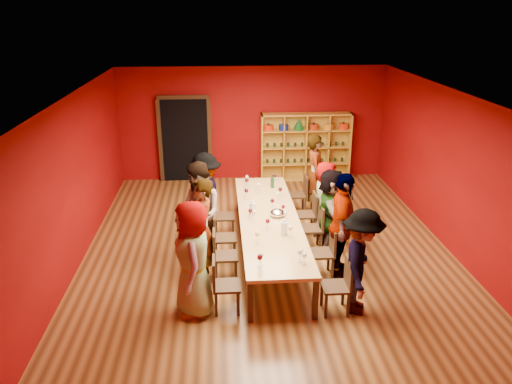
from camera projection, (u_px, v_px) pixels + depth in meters
room_shell at (269, 179)px, 9.04m from camera, size 7.10×9.10×3.04m
tasting_table at (269, 220)px, 9.33m from camera, size 1.10×4.50×0.75m
doorway at (185, 139)px, 13.19m from camera, size 1.40×0.17×2.30m
shelving_unit at (305, 143)px, 13.35m from camera, size 2.40×0.40×1.80m
chair_person_left_0 at (221, 282)px, 7.63m from camera, size 0.42×0.42×0.89m
person_left_0 at (193, 259)px, 7.45m from camera, size 0.57×0.94×1.83m
chair_person_left_1 at (221, 253)px, 8.52m from camera, size 0.42×0.42×0.89m
person_left_1 at (202, 231)px, 8.35m from camera, size 0.51×0.68×1.83m
chair_person_left_2 at (221, 235)px, 9.19m from camera, size 0.42×0.42×0.89m
person_left_2 at (199, 213)px, 9.00m from camera, size 0.83×1.04×1.89m
chair_person_left_3 at (220, 214)px, 10.11m from camera, size 0.42×0.42×0.89m
person_left_3 at (206, 196)px, 9.95m from camera, size 0.61×1.20×1.78m
chair_person_right_0 at (341, 283)px, 7.61m from camera, size 0.42×0.42×0.89m
person_right_0 at (361, 262)px, 7.51m from camera, size 0.78×1.18×1.69m
chair_person_right_1 at (326, 250)px, 8.64m from camera, size 0.42×0.42×0.89m
person_right_1 at (342, 226)px, 8.50m from camera, size 0.75×1.19×1.88m
chair_person_right_2 at (315, 225)px, 9.58m from camera, size 0.42×0.42×0.89m
person_right_2 at (330, 210)px, 9.49m from camera, size 0.55×1.54×1.63m
chair_person_right_3 at (309, 212)px, 10.21m from camera, size 0.42×0.42×0.89m
person_right_3 at (325, 198)px, 10.14m from camera, size 0.67×0.86×1.55m
chair_person_right_4 at (301, 192)px, 11.27m from camera, size 0.42×0.42×0.89m
person_right_4 at (315, 174)px, 11.14m from camera, size 0.57×0.73×1.82m
wine_glass_0 at (304, 256)px, 7.60m from camera, size 0.08×0.08×0.19m
wine_glass_1 at (272, 201)px, 9.68m from camera, size 0.08×0.08×0.20m
wine_glass_2 at (290, 229)px, 8.47m from camera, size 0.09×0.09×0.22m
wine_glass_3 at (260, 258)px, 7.51m from camera, size 0.08×0.08×0.21m
wine_glass_4 at (280, 190)px, 10.25m from camera, size 0.09×0.09×0.21m
wine_glass_5 at (285, 213)px, 9.15m from camera, size 0.07×0.07×0.18m
wine_glass_6 at (259, 185)px, 10.50m from camera, size 0.09×0.09×0.21m
wine_glass_7 at (261, 256)px, 7.58m from camera, size 0.08×0.08×0.20m
wine_glass_8 at (268, 222)px, 8.78m from camera, size 0.08×0.08×0.20m
wine_glass_9 at (250, 211)px, 9.23m from camera, size 0.08×0.08×0.19m
wine_glass_10 at (254, 213)px, 9.14m from camera, size 0.08×0.08×0.20m
wine_glass_11 at (283, 207)px, 9.44m from camera, size 0.07×0.07×0.18m
wine_glass_12 at (246, 191)px, 10.17m from camera, size 0.09×0.09×0.22m
wine_glass_13 at (300, 252)px, 7.66m from camera, size 0.09×0.09×0.22m
wine_glass_14 at (247, 181)px, 10.79m from camera, size 0.08×0.08×0.21m
wine_glass_15 at (247, 177)px, 11.04m from camera, size 0.07×0.07×0.18m
wine_glass_16 at (275, 176)px, 11.12m from camera, size 0.07×0.07×0.18m
wine_glass_17 at (278, 195)px, 10.02m from camera, size 0.08×0.08×0.19m
wine_glass_18 at (257, 234)px, 8.28m from camera, size 0.08×0.08×0.20m
spittoon_bowl at (277, 213)px, 9.33m from camera, size 0.28×0.28×0.15m
carafe_a at (252, 208)px, 9.39m from camera, size 0.13×0.13×0.28m
carafe_b at (284, 228)px, 8.56m from camera, size 0.14×0.14×0.29m
wine_bottle at (272, 182)px, 10.78m from camera, size 0.10×0.10×0.30m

